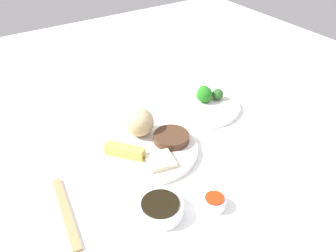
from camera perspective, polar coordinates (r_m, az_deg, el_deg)
The scene contains 15 objects.
tabletop at distance 1.00m, azimuth -2.20°, elevation -4.56°, with size 2.20×2.20×0.02m, color white.
main_plate at distance 0.98m, azimuth -3.00°, elevation -3.79°, with size 0.26×0.26×0.02m, color white.
rice_scoop at distance 1.01m, azimuth -4.73°, elevation 0.53°, with size 0.08×0.08×0.08m, color tan.
spring_roll at distance 0.95m, azimuth -6.78°, elevation -3.92°, with size 0.11×0.03×0.03m, color gold.
crab_rangoon_wonton at distance 0.93m, azimuth -1.22°, elevation -5.44°, with size 0.07×0.07×0.01m, color beige.
stir_fry_heap at distance 1.00m, azimuth 0.54°, elevation -1.83°, with size 0.10×0.10×0.02m, color #462C1C.
broccoli_plate at distance 1.17m, azimuth 5.44°, elevation 3.09°, with size 0.24×0.24×0.01m, color white.
broccoli_floret_0 at distance 1.19m, azimuth 7.78°, elevation 4.96°, with size 0.04×0.04×0.04m, color #295B23.
broccoli_floret_1 at distance 1.17m, azimuth 5.73°, elevation 4.95°, with size 0.05×0.05×0.05m, color #20731A.
broccoli_floret_2 at distance 1.20m, azimuth 5.64°, elevation 5.44°, with size 0.04×0.04×0.04m, color #2C6A24.
soy_sauce_bowl at distance 0.82m, azimuth -1.21°, elevation -12.89°, with size 0.10×0.10×0.03m, color white.
soy_sauce_bowl_liquid at distance 0.81m, azimuth -1.22°, elevation -12.06°, with size 0.08×0.08×0.00m, color black.
sauce_ramekin_sweet_and_sour at distance 0.84m, azimuth 7.25°, elevation -11.86°, with size 0.05×0.05×0.03m, color white.
sauce_ramekin_sweet_and_sour_liquid at distance 0.83m, azimuth 7.33°, elevation -11.14°, with size 0.04×0.04×0.00m, color red.
chopsticks_pair at distance 0.86m, azimuth -15.73°, elevation -12.85°, with size 0.22×0.02×0.01m, color tan.
Camera 1 is at (-0.66, 0.39, 0.64)m, focal length 38.86 mm.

